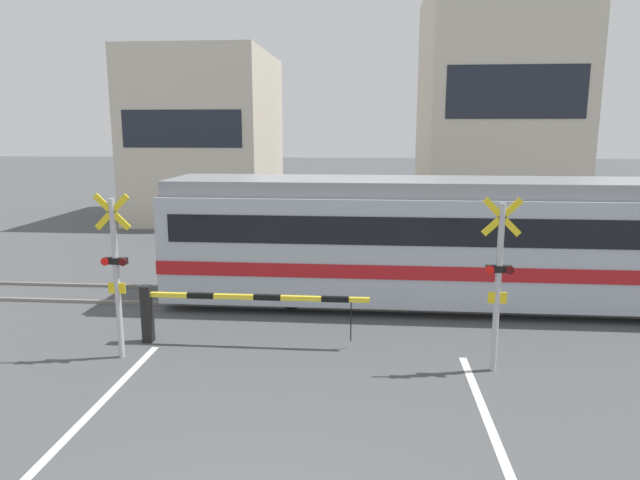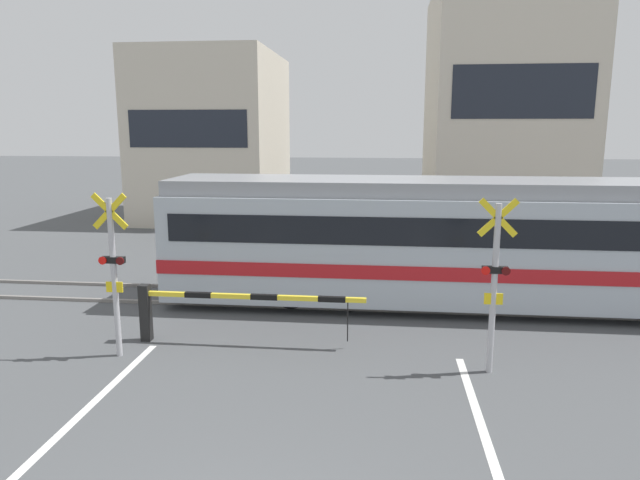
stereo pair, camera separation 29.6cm
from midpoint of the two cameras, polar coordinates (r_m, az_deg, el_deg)
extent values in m
cube|color=gray|center=(13.84, -0.81, -6.78)|extent=(50.00, 0.10, 0.08)
cube|color=gray|center=(15.21, -0.26, -5.13)|extent=(50.00, 0.10, 0.08)
cube|color=#ADB7C1|center=(14.42, 16.99, -0.61)|extent=(16.18, 2.63, 2.51)
cube|color=gray|center=(14.21, 17.32, 5.06)|extent=(16.02, 2.31, 0.36)
cube|color=red|center=(14.50, 16.90, -2.07)|extent=(16.20, 2.68, 0.32)
cube|color=black|center=(14.32, 17.12, 1.60)|extent=(15.54, 2.67, 0.64)
cube|color=black|center=(14.90, -15.01, 2.06)|extent=(0.03, 1.84, 0.80)
cylinder|color=black|center=(13.82, -3.53, -5.36)|extent=(0.76, 0.12, 0.76)
cylinder|color=black|center=(15.19, -2.73, -3.83)|extent=(0.76, 0.12, 0.76)
cube|color=black|center=(12.22, -17.56, -7.07)|extent=(0.20, 0.20, 1.18)
cube|color=yellow|center=(11.44, -7.16, -5.69)|extent=(4.50, 0.09, 0.09)
cube|color=black|center=(11.72, -12.57, -5.46)|extent=(0.54, 0.10, 0.10)
cube|color=black|center=(11.39, -6.05, -5.73)|extent=(0.54, 0.10, 0.10)
cube|color=black|center=(11.22, 0.76, -5.94)|extent=(0.54, 0.10, 0.10)
cylinder|color=black|center=(11.34, 2.36, -8.16)|extent=(0.02, 0.02, 0.81)
cube|color=black|center=(17.04, 11.37, -1.65)|extent=(0.20, 0.20, 1.18)
cube|color=yellow|center=(16.85, 3.80, -0.16)|extent=(4.50, 0.09, 0.09)
cube|color=black|center=(16.87, 7.62, -0.22)|extent=(0.54, 0.10, 0.10)
cube|color=black|center=(16.86, 3.04, -0.14)|extent=(0.54, 0.10, 0.10)
cube|color=black|center=(16.95, -1.52, -0.06)|extent=(0.54, 0.10, 0.10)
cylinder|color=black|center=(17.09, -2.56, -1.54)|extent=(0.02, 0.02, 0.81)
cylinder|color=#B2B2B7|center=(11.32, -20.36, -3.77)|extent=(0.11, 0.11, 3.05)
cube|color=yellow|center=(11.08, -20.81, 2.64)|extent=(0.68, 0.04, 0.68)
cube|color=yellow|center=(11.08, -20.81, 2.64)|extent=(0.68, 0.04, 0.68)
cube|color=black|center=(11.24, -20.49, -1.97)|extent=(0.44, 0.12, 0.12)
cylinder|color=red|center=(11.25, -21.43, -2.03)|extent=(0.15, 0.03, 0.15)
cylinder|color=#4C0C0C|center=(11.10, -19.86, -2.08)|extent=(0.15, 0.03, 0.15)
cube|color=yellow|center=(11.34, -20.35, -4.54)|extent=(0.32, 0.03, 0.20)
cylinder|color=#B2B2B7|center=(10.46, 16.57, -4.73)|extent=(0.11, 0.11, 3.05)
cube|color=yellow|center=(10.20, 16.96, 2.21)|extent=(0.68, 0.04, 0.68)
cube|color=yellow|center=(10.20, 16.96, 2.21)|extent=(0.68, 0.04, 0.68)
cube|color=black|center=(10.37, 16.68, -2.78)|extent=(0.44, 0.12, 0.12)
cylinder|color=red|center=(10.27, 15.83, -2.88)|extent=(0.15, 0.03, 0.15)
cylinder|color=#4C0C0C|center=(10.34, 17.68, -2.89)|extent=(0.15, 0.03, 0.15)
cube|color=yellow|center=(10.49, 16.54, -5.56)|extent=(0.32, 0.03, 0.20)
cylinder|color=#23232D|center=(20.68, 1.32, 0.33)|extent=(0.13, 0.13, 0.84)
cylinder|color=#23232D|center=(20.67, 1.71, 0.32)|extent=(0.13, 0.13, 0.84)
cube|color=#386647|center=(20.55, 1.53, 2.39)|extent=(0.38, 0.22, 0.67)
sphere|color=tan|center=(20.49, 1.54, 3.65)|extent=(0.23, 0.23, 0.23)
cube|color=beige|center=(28.56, -11.41, 10.08)|extent=(6.06, 7.86, 7.76)
cube|color=#1E232D|center=(24.80, -14.03, 10.74)|extent=(5.09, 0.03, 1.55)
cube|color=beige|center=(27.98, 16.75, 12.47)|extent=(6.45, 7.86, 10.34)
cube|color=#1E232D|center=(24.15, 18.73, 13.87)|extent=(5.42, 0.03, 2.07)
camera|label=1|loc=(0.15, -90.61, -0.12)|focal=32.00mm
camera|label=2|loc=(0.15, 89.39, 0.12)|focal=32.00mm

